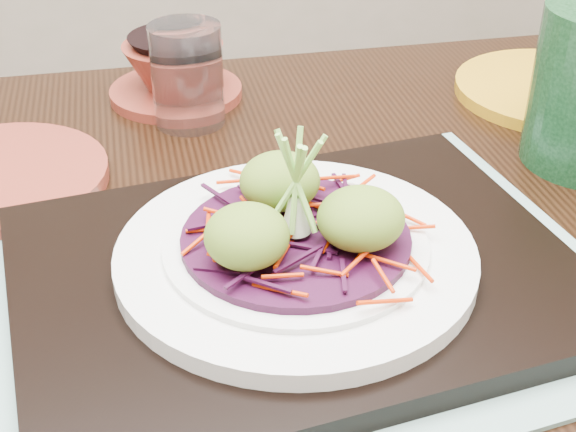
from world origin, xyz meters
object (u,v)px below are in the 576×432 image
object	(u,v)px
serving_tray	(296,273)
water_glass	(187,75)
white_plate	(296,253)
dining_table	(242,375)
terracotta_bowl_set	(175,74)
yellow_plate	(554,90)

from	to	relation	value
serving_tray	water_glass	size ratio (longest dim) A/B	3.90
serving_tray	white_plate	xyz separation A→B (m)	(0.00, -0.00, 0.02)
dining_table	terracotta_bowl_set	bearing A→B (deg)	92.56
serving_tray	white_plate	bearing A→B (deg)	-48.69
terracotta_bowl_set	yellow_plate	distance (m)	0.41
white_plate	terracotta_bowl_set	distance (m)	0.36
dining_table	serving_tray	bearing A→B (deg)	-34.78
dining_table	terracotta_bowl_set	world-z (taller)	terracotta_bowl_set
dining_table	white_plate	bearing A→B (deg)	-34.78
water_glass	yellow_plate	world-z (taller)	water_glass
white_plate	yellow_plate	bearing A→B (deg)	34.63
water_glass	terracotta_bowl_set	xyz separation A→B (m)	(-0.00, 0.06, -0.02)
serving_tray	terracotta_bowl_set	distance (m)	0.36
dining_table	water_glass	bearing A→B (deg)	91.39
white_plate	yellow_plate	world-z (taller)	white_plate
serving_tray	white_plate	size ratio (longest dim) A/B	1.54
dining_table	white_plate	xyz separation A→B (m)	(0.04, -0.03, 0.13)
serving_tray	white_plate	distance (m)	0.02
dining_table	water_glass	size ratio (longest dim) A/B	13.07
water_glass	terracotta_bowl_set	distance (m)	0.07
serving_tray	water_glass	xyz separation A→B (m)	(-0.03, 0.29, 0.04)
dining_table	terracotta_bowl_set	size ratio (longest dim) A/B	9.04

